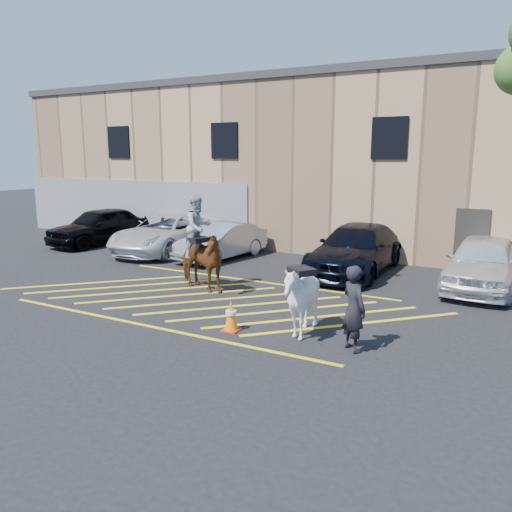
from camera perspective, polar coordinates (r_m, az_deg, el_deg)
The scene contains 12 objects.
ground at distance 14.35m, azimuth -4.60°, elevation -4.78°, with size 90.00×90.00×0.00m, color black.
car_black_suv at distance 23.83m, azimuth -17.41°, elevation 3.31°, with size 1.97×4.90×1.67m, color black.
car_white_pickup at distance 21.22m, azimuth -10.21°, elevation 2.55°, with size 2.57×5.58×1.55m, color silver.
car_silver_sedan at distance 19.55m, azimuth -3.95°, elevation 1.70°, with size 1.47×4.20×1.39m, color #989EA5.
car_blue_suv at distance 17.59m, azimuth 11.39°, elevation 0.78°, with size 2.27×5.57×1.62m, color black.
car_white_suv at distance 16.55m, azimuth 24.50°, elevation -0.70°, with size 1.92×4.77×1.63m, color silver.
handler at distance 10.52m, azimuth 11.12°, elevation -5.89°, with size 0.66×0.44×1.82m, color black.
warehouse at distance 24.70m, azimuth 10.81°, elevation 10.47°, with size 32.42×10.20×7.30m.
hatching_zone at distance 14.11m, azimuth -5.27°, elevation -5.05°, with size 12.60×5.12×0.01m.
mounted_bay at distance 14.94m, azimuth -6.56°, elevation 0.38°, with size 2.36×1.59×2.85m.
saddled_white at distance 11.17m, azimuth 5.19°, elevation -4.98°, with size 2.02×2.05×1.69m.
traffic_cone at distance 11.62m, azimuth -2.87°, elevation -6.81°, with size 0.39×0.39×0.73m.
Camera 1 is at (7.55, -11.52, 4.02)m, focal length 35.00 mm.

